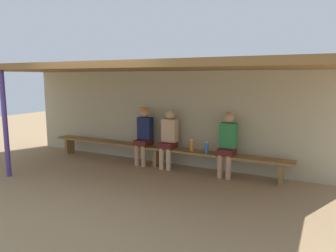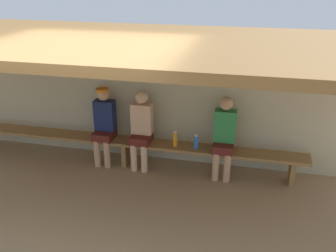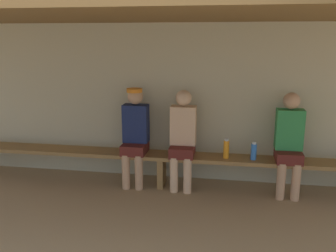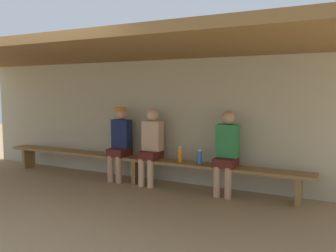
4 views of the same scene
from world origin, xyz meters
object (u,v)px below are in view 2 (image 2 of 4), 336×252
(water_bottle_blue, at_px, (175,139))
(bench, at_px, (126,144))
(player_shirtless_tan, at_px, (224,135))
(water_bottle_orange, at_px, (196,142))
(player_leftmost, at_px, (141,127))
(player_with_sunglasses, at_px, (104,123))

(water_bottle_blue, bearing_deg, bench, 177.99)
(player_shirtless_tan, height_order, water_bottle_orange, player_shirtless_tan)
(water_bottle_orange, bearing_deg, player_leftmost, 177.71)
(bench, distance_m, player_with_sunglasses, 0.51)
(bench, bearing_deg, water_bottle_orange, -1.60)
(bench, relative_size, player_with_sunglasses, 4.46)
(player_shirtless_tan, relative_size, water_bottle_orange, 5.69)
(bench, relative_size, player_shirtless_tan, 4.49)
(bench, bearing_deg, player_with_sunglasses, 179.44)
(player_with_sunglasses, xyz_separation_m, water_bottle_orange, (1.59, -0.04, -0.17))
(player_shirtless_tan, xyz_separation_m, player_with_sunglasses, (-2.02, 0.00, 0.02))
(water_bottle_orange, bearing_deg, water_bottle_blue, 179.40)
(bench, xyz_separation_m, player_leftmost, (0.29, 0.00, 0.34))
(player_leftmost, xyz_separation_m, player_with_sunglasses, (-0.66, 0.00, 0.02))
(player_with_sunglasses, xyz_separation_m, water_bottle_blue, (1.24, -0.03, -0.16))
(water_bottle_orange, bearing_deg, bench, 178.40)
(water_bottle_blue, bearing_deg, water_bottle_orange, -0.60)
(bench, distance_m, player_leftmost, 0.45)
(player_shirtless_tan, distance_m, water_bottle_blue, 0.80)
(player_shirtless_tan, bearing_deg, player_leftmost, 180.00)
(player_with_sunglasses, bearing_deg, bench, -0.56)
(player_leftmost, xyz_separation_m, water_bottle_blue, (0.58, -0.03, -0.15))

